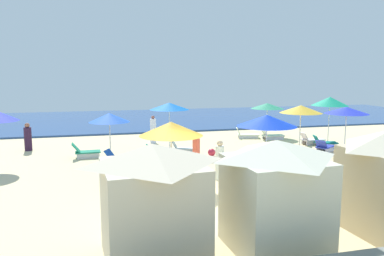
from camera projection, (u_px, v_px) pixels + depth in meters
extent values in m
plane|color=beige|center=(202.00, 200.00, 12.62)|extent=(60.00, 60.00, 0.00)
cube|color=navy|center=(136.00, 119.00, 33.84)|extent=(60.00, 15.74, 0.12)
cube|color=beige|center=(153.00, 212.00, 8.51)|extent=(2.31, 2.28, 2.25)
pyramid|color=beige|center=(152.00, 154.00, 8.31)|extent=(2.54, 2.51, 0.44)
cube|color=beige|center=(275.00, 204.00, 9.05)|extent=(2.25, 2.20, 2.24)
pyramid|color=beige|center=(277.00, 149.00, 8.85)|extent=(2.47, 2.42, 0.44)
cylinder|color=silver|center=(110.00, 141.00, 18.48)|extent=(0.05, 0.05, 1.85)
cone|color=blue|center=(109.00, 117.00, 18.32)|extent=(1.98, 1.98, 0.45)
cube|color=silver|center=(119.00, 164.00, 17.07)|extent=(0.95, 0.50, 0.22)
cube|color=silver|center=(123.00, 162.00, 17.55)|extent=(0.95, 0.50, 0.22)
cube|color=#1C4CB2|center=(121.00, 160.00, 17.29)|extent=(1.29, 1.03, 0.06)
cube|color=#1C4CB2|center=(110.00, 155.00, 17.37)|extent=(0.60, 0.67, 0.49)
cube|color=silver|center=(88.00, 156.00, 18.70)|extent=(1.10, 0.08, 0.26)
cube|color=silver|center=(88.00, 154.00, 19.21)|extent=(1.10, 0.08, 0.26)
cube|color=#19805B|center=(88.00, 152.00, 18.93)|extent=(1.24, 0.68, 0.06)
cube|color=#19805B|center=(76.00, 148.00, 18.74)|extent=(0.45, 0.62, 0.49)
cylinder|color=silver|center=(267.00, 123.00, 25.00)|extent=(0.05, 0.05, 1.87)
cone|color=#268962|center=(267.00, 106.00, 24.84)|extent=(2.17, 2.17, 0.36)
cube|color=silver|center=(249.00, 137.00, 24.30)|extent=(1.21, 0.37, 0.19)
cube|color=silver|center=(248.00, 136.00, 24.81)|extent=(1.21, 0.37, 0.19)
cube|color=#E8EECA|center=(248.00, 135.00, 24.54)|extent=(1.49, 0.95, 0.06)
cube|color=#E8EECA|center=(238.00, 131.00, 24.52)|extent=(0.40, 0.63, 0.46)
cube|color=silver|center=(275.00, 138.00, 23.86)|extent=(1.21, 0.11, 0.21)
cube|color=silver|center=(271.00, 137.00, 24.39)|extent=(1.21, 0.11, 0.21)
cube|color=silver|center=(273.00, 136.00, 24.11)|extent=(1.38, 0.72, 0.06)
cube|color=silver|center=(264.00, 132.00, 23.95)|extent=(0.43, 0.63, 0.51)
cylinder|color=silver|center=(171.00, 161.00, 14.18)|extent=(0.05, 0.05, 1.91)
cone|color=gold|center=(171.00, 129.00, 14.00)|extent=(2.39, 2.39, 0.52)
cube|color=silver|center=(150.00, 190.00, 13.38)|extent=(1.04, 0.28, 0.20)
cube|color=silver|center=(152.00, 186.00, 13.91)|extent=(1.04, 0.28, 0.20)
cube|color=blue|center=(151.00, 185.00, 13.63)|extent=(1.29, 0.89, 0.06)
cube|color=blue|center=(136.00, 180.00, 13.59)|extent=(0.47, 0.67, 0.42)
cylinder|color=silver|center=(329.00, 124.00, 22.71)|extent=(0.05, 0.05, 2.27)
cone|color=#14976F|center=(330.00, 101.00, 22.50)|extent=(2.15, 2.15, 0.53)
cube|color=silver|center=(315.00, 143.00, 22.16)|extent=(1.19, 0.07, 0.25)
cube|color=silver|center=(310.00, 141.00, 22.65)|extent=(1.19, 0.07, 0.25)
cube|color=silver|center=(313.00, 140.00, 22.38)|extent=(1.34, 0.65, 0.06)
cube|color=silver|center=(304.00, 136.00, 22.18)|extent=(0.33, 0.59, 0.48)
cube|color=silver|center=(328.00, 145.00, 21.59)|extent=(1.10, 0.26, 0.18)
cube|color=silver|center=(324.00, 144.00, 22.11)|extent=(1.10, 0.26, 0.18)
cube|color=#0D6A65|center=(326.00, 143.00, 21.83)|extent=(1.33, 0.85, 0.06)
cube|color=#0D6A65|center=(316.00, 139.00, 21.78)|extent=(0.41, 0.63, 0.44)
cylinder|color=silver|center=(169.00, 131.00, 20.32)|extent=(0.05, 0.05, 2.27)
cone|color=blue|center=(169.00, 106.00, 20.13)|extent=(2.10, 2.10, 0.37)
cube|color=silver|center=(163.00, 154.00, 19.24)|extent=(1.12, 0.23, 0.19)
cube|color=silver|center=(160.00, 152.00, 19.75)|extent=(1.12, 0.23, 0.19)
cube|color=#227A68|center=(161.00, 151.00, 19.48)|extent=(1.35, 0.87, 0.06)
cube|color=#227A68|center=(151.00, 148.00, 19.22)|extent=(0.42, 0.68, 0.39)
cube|color=silver|center=(186.00, 153.00, 19.56)|extent=(1.11, 0.36, 0.24)
cube|color=silver|center=(186.00, 151.00, 20.06)|extent=(1.11, 0.36, 0.24)
cube|color=silver|center=(186.00, 149.00, 19.78)|extent=(1.38, 0.92, 0.06)
cube|color=silver|center=(175.00, 145.00, 19.78)|extent=(0.42, 0.61, 0.43)
cylinder|color=silver|center=(300.00, 135.00, 18.78)|extent=(0.05, 0.05, 2.25)
cone|color=gold|center=(301.00, 109.00, 18.58)|extent=(2.06, 2.06, 0.38)
cylinder|color=silver|center=(345.00, 134.00, 19.81)|extent=(0.05, 0.05, 2.10)
cone|color=#2131C8|center=(347.00, 110.00, 19.63)|extent=(2.23, 2.23, 0.35)
cube|color=silver|center=(330.00, 150.00, 20.18)|extent=(0.90, 0.58, 0.25)
cube|color=silver|center=(321.00, 149.00, 20.53)|extent=(0.90, 0.58, 0.25)
cube|color=#2C3BB2|center=(325.00, 147.00, 20.33)|extent=(1.29, 1.12, 0.06)
cube|color=#2C3BB2|center=(321.00, 144.00, 19.92)|extent=(0.57, 0.65, 0.43)
cylinder|color=silver|center=(266.00, 150.00, 15.86)|extent=(0.05, 0.05, 2.02)
cone|color=#0C34CD|center=(267.00, 121.00, 15.67)|extent=(2.49, 2.49, 0.48)
cylinder|color=white|center=(220.00, 163.00, 14.97)|extent=(0.41, 0.41, 1.37)
sphere|color=beige|center=(220.00, 143.00, 14.85)|extent=(0.24, 0.24, 0.24)
cylinder|color=#2E1932|center=(28.00, 139.00, 20.54)|extent=(0.40, 0.40, 1.28)
sphere|color=#975E49|center=(27.00, 125.00, 20.43)|extent=(0.26, 0.26, 0.26)
cylinder|color=white|center=(153.00, 131.00, 22.70)|extent=(0.36, 0.36, 1.48)
sphere|color=#9C5B4F|center=(153.00, 117.00, 22.58)|extent=(0.21, 0.21, 0.21)
cylinder|color=#EF5D45|center=(196.00, 155.00, 16.26)|extent=(0.44, 0.44, 1.43)
sphere|color=tan|center=(196.00, 136.00, 16.14)|extent=(0.22, 0.22, 0.22)
sphere|color=red|center=(212.00, 152.00, 19.26)|extent=(0.39, 0.39, 0.39)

